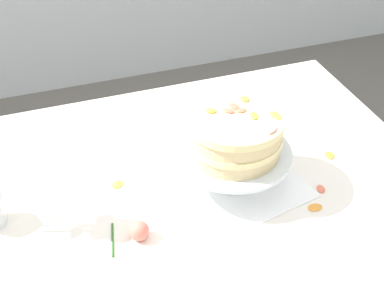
% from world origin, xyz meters
% --- Properties ---
extents(dining_table, '(1.40, 1.00, 0.74)m').
position_xyz_m(dining_table, '(0.00, -0.02, 0.65)').
color(dining_table, white).
rests_on(dining_table, ground).
extents(linen_napkin, '(0.38, 0.38, 0.00)m').
position_xyz_m(linen_napkin, '(0.18, -0.00, 0.74)').
color(linen_napkin, white).
rests_on(linen_napkin, dining_table).
extents(cake_stand, '(0.29, 0.29, 0.10)m').
position_xyz_m(cake_stand, '(0.18, -0.00, 0.82)').
color(cake_stand, silver).
rests_on(cake_stand, linen_napkin).
extents(layer_cake, '(0.24, 0.24, 0.11)m').
position_xyz_m(layer_cake, '(0.18, -0.00, 0.89)').
color(layer_cake, beige).
rests_on(layer_cake, cake_stand).
extents(fallen_rose, '(0.10, 0.10, 0.05)m').
position_xyz_m(fallen_rose, '(-0.09, -0.11, 0.76)').
color(fallen_rose, '#2D6028').
rests_on(fallen_rose, dining_table).
extents(loose_petal_0, '(0.04, 0.04, 0.00)m').
position_xyz_m(loose_petal_0, '(-0.10, 0.08, 0.74)').
color(loose_petal_0, yellow).
rests_on(loose_petal_0, dining_table).
extents(loose_petal_1, '(0.04, 0.04, 0.01)m').
position_xyz_m(loose_petal_1, '(0.47, 0.01, 0.74)').
color(loose_petal_1, orange).
rests_on(loose_petal_1, dining_table).
extents(loose_petal_2, '(0.04, 0.03, 0.00)m').
position_xyz_m(loose_petal_2, '(0.33, -0.16, 0.74)').
color(loose_petal_2, orange).
rests_on(loose_petal_2, dining_table).
extents(loose_petal_3, '(0.03, 0.03, 0.01)m').
position_xyz_m(loose_petal_3, '(0.38, -0.10, 0.74)').
color(loose_petal_3, '#E56B51').
rests_on(loose_petal_3, dining_table).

